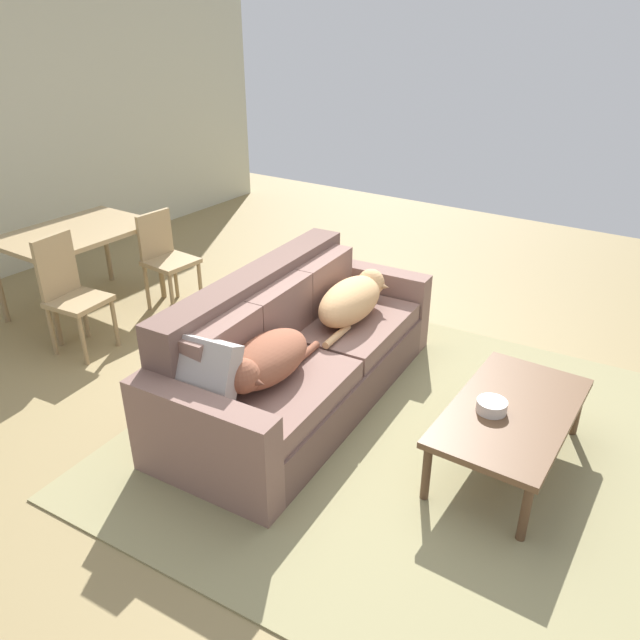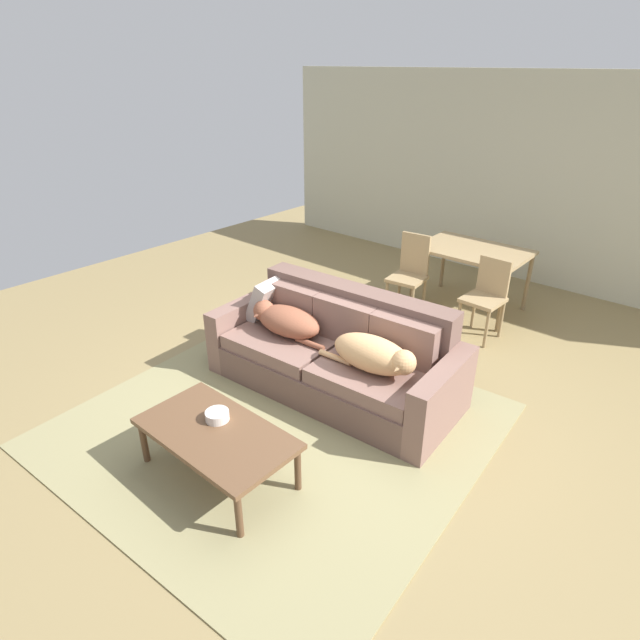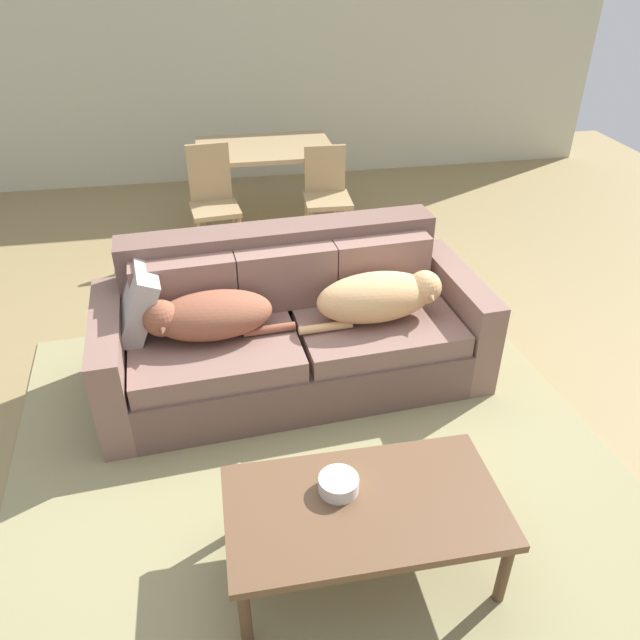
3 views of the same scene
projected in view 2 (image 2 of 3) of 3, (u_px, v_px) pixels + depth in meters
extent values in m
plane|color=olive|center=(337.00, 396.00, 4.82)|extent=(10.00, 10.00, 0.00)
cube|color=beige|center=(528.00, 181.00, 6.92)|extent=(8.00, 0.12, 2.70)
cube|color=#91895D|center=(278.00, 425.00, 4.43)|extent=(3.44, 3.33, 0.01)
cube|color=brown|center=(332.00, 374.00, 4.85)|extent=(2.06, 1.11, 0.32)
cube|color=#7F5E53|center=(291.00, 338.00, 5.02)|extent=(1.03, 1.00, 0.14)
cube|color=#7F5E53|center=(380.00, 371.00, 4.48)|extent=(1.03, 1.00, 0.14)
cube|color=brown|center=(356.00, 310.00, 4.88)|extent=(2.01, 0.38, 0.45)
cube|color=#7F5E53|center=(292.00, 304.00, 5.09)|extent=(0.62, 0.20, 0.38)
cube|color=#7F5E53|center=(344.00, 321.00, 4.76)|extent=(0.62, 0.20, 0.38)
cube|color=#7F5E53|center=(404.00, 341.00, 4.43)|extent=(0.62, 0.20, 0.38)
cube|color=#7F5E53|center=(248.00, 327.00, 5.36)|extent=(0.24, 0.98, 0.63)
cube|color=#7F5E53|center=(441.00, 401.00, 4.20)|extent=(0.24, 0.98, 0.63)
ellipsoid|color=brown|center=(289.00, 321.00, 4.88)|extent=(0.71, 0.41, 0.27)
sphere|color=brown|center=(264.00, 311.00, 5.01)|extent=(0.21, 0.21, 0.21)
cone|color=brown|center=(257.00, 315.00, 4.95)|extent=(0.10, 0.12, 0.09)
cylinder|color=brown|center=(310.00, 344.00, 4.71)|extent=(0.31, 0.07, 0.05)
ellipsoid|color=tan|center=(372.00, 354.00, 4.32)|extent=(0.74, 0.39, 0.30)
sphere|color=tan|center=(404.00, 362.00, 4.12)|extent=(0.21, 0.21, 0.21)
cone|color=#A37B51|center=(398.00, 369.00, 4.06)|extent=(0.10, 0.12, 0.09)
cylinder|color=tan|center=(335.00, 357.00, 4.49)|extent=(0.33, 0.07, 0.05)
cube|color=#AAA099|center=(267.00, 299.00, 5.20)|extent=(0.33, 0.45, 0.44)
cube|color=brown|center=(216.00, 433.00, 3.73)|extent=(1.19, 0.65, 0.04)
cylinder|color=brown|center=(144.00, 442.00, 3.95)|extent=(0.05, 0.05, 0.37)
cylinder|color=brown|center=(239.00, 516.00, 3.31)|extent=(0.05, 0.05, 0.37)
cylinder|color=brown|center=(203.00, 409.00, 4.32)|extent=(0.05, 0.05, 0.37)
cylinder|color=brown|center=(298.00, 470.00, 3.69)|extent=(0.05, 0.05, 0.37)
cylinder|color=silver|center=(217.00, 416.00, 3.82)|extent=(0.18, 0.18, 0.07)
cube|color=tan|center=(474.00, 250.00, 6.23)|extent=(1.25, 0.87, 0.04)
cylinder|color=#8B734F|center=(413.00, 277.00, 6.48)|extent=(0.05, 0.05, 0.72)
cylinder|color=#8B734F|center=(501.00, 303.00, 5.81)|extent=(0.05, 0.05, 0.72)
cylinder|color=#8B734F|center=(443.00, 261.00, 7.00)|extent=(0.05, 0.05, 0.72)
cylinder|color=#8B734F|center=(528.00, 283.00, 6.32)|extent=(0.05, 0.05, 0.72)
cube|color=tan|center=(407.00, 279.00, 6.23)|extent=(0.44, 0.44, 0.04)
cube|color=tan|center=(415.00, 254.00, 6.24)|extent=(0.36, 0.08, 0.49)
cylinder|color=#937A53|center=(386.00, 298.00, 6.30)|extent=(0.04, 0.04, 0.42)
cylinder|color=#937A53|center=(412.00, 304.00, 6.12)|extent=(0.04, 0.04, 0.42)
cylinder|color=#937A53|center=(399.00, 289.00, 6.55)|extent=(0.04, 0.04, 0.42)
cylinder|color=#937A53|center=(424.00, 295.00, 6.37)|extent=(0.04, 0.04, 0.42)
cube|color=tan|center=(483.00, 300.00, 5.64)|extent=(0.42, 0.42, 0.04)
cube|color=tan|center=(494.00, 276.00, 5.66)|extent=(0.36, 0.06, 0.41)
cylinder|color=#937A53|center=(458.00, 320.00, 5.75)|extent=(0.04, 0.04, 0.44)
cylinder|color=#937A53|center=(486.00, 330.00, 5.53)|extent=(0.04, 0.04, 0.44)
cylinder|color=#937A53|center=(474.00, 310.00, 5.96)|extent=(0.04, 0.04, 0.44)
cylinder|color=#937A53|center=(501.00, 319.00, 5.75)|extent=(0.04, 0.04, 0.44)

